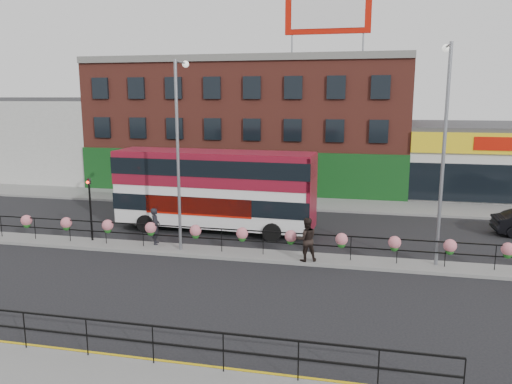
% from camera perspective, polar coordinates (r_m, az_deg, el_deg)
% --- Properties ---
extents(ground, '(120.00, 120.00, 0.00)m').
position_cam_1_polar(ground, '(23.65, -1.58, -7.30)').
color(ground, black).
rests_on(ground, ground).
extents(north_pavement, '(60.00, 4.00, 0.15)m').
position_cam_1_polar(north_pavement, '(35.00, 3.17, -1.19)').
color(north_pavement, gray).
rests_on(north_pavement, ground).
extents(median, '(60.00, 1.60, 0.15)m').
position_cam_1_polar(median, '(23.62, -1.58, -7.13)').
color(median, gray).
rests_on(median, ground).
extents(yellow_line_inner, '(60.00, 0.10, 0.01)m').
position_cam_1_polar(yellow_line_inner, '(15.18, -10.94, -18.37)').
color(yellow_line_inner, gold).
rests_on(yellow_line_inner, ground).
extents(yellow_line_outer, '(60.00, 0.10, 0.01)m').
position_cam_1_polar(yellow_line_outer, '(15.03, -11.23, -18.68)').
color(yellow_line_outer, gold).
rests_on(yellow_line_outer, ground).
extents(brick_building, '(25.00, 12.21, 10.30)m').
position_cam_1_polar(brick_building, '(42.87, -0.34, 7.85)').
color(brick_building, brown).
rests_on(brick_building, ground).
extents(supermarket, '(15.00, 12.25, 5.30)m').
position_cam_1_polar(supermarket, '(43.27, 26.49, 3.45)').
color(supermarket, silver).
rests_on(supermarket, ground).
extents(warehouse_west, '(15.50, 12.00, 7.30)m').
position_cam_1_polar(warehouse_west, '(51.42, -23.04, 5.84)').
color(warehouse_west, '#B5B5AF').
rests_on(warehouse_west, ground).
extents(billboard, '(6.00, 0.29, 4.40)m').
position_cam_1_polar(billboard, '(37.36, 8.21, 19.70)').
color(billboard, '#B41204').
rests_on(billboard, brick_building).
extents(median_railing, '(30.04, 0.56, 1.23)m').
position_cam_1_polar(median_railing, '(23.34, -1.59, -4.86)').
color(median_railing, black).
rests_on(median_railing, median).
extents(south_railing, '(20.04, 0.05, 1.12)m').
position_cam_1_polar(south_railing, '(15.28, -18.83, -14.54)').
color(south_railing, black).
rests_on(south_railing, south_pavement).
extents(double_decker_bus, '(11.11, 3.10, 4.45)m').
position_cam_1_polar(double_decker_bus, '(27.37, -4.74, 1.07)').
color(double_decker_bus, silver).
rests_on(double_decker_bus, ground).
extents(pedestrian_a, '(0.91, 0.82, 1.81)m').
position_cam_1_polar(pedestrian_a, '(25.24, -11.42, -3.84)').
color(pedestrian_a, black).
rests_on(pedestrian_a, median).
extents(pedestrian_b, '(1.41, 1.32, 1.97)m').
position_cam_1_polar(pedestrian_b, '(22.33, 5.76, -5.41)').
color(pedestrian_b, black).
rests_on(pedestrian_b, median).
extents(lamp_column_west, '(0.32, 1.56, 8.88)m').
position_cam_1_polar(lamp_column_west, '(23.57, -8.77, 5.98)').
color(lamp_column_west, gray).
rests_on(lamp_column_west, median).
extents(lamp_column_east, '(0.34, 1.65, 9.43)m').
position_cam_1_polar(lamp_column_east, '(22.52, 20.68, 6.01)').
color(lamp_column_east, gray).
rests_on(lamp_column_east, median).
extents(traffic_light_median, '(0.15, 0.28, 3.65)m').
position_cam_1_polar(traffic_light_median, '(26.42, -18.48, -0.40)').
color(traffic_light_median, black).
rests_on(traffic_light_median, median).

